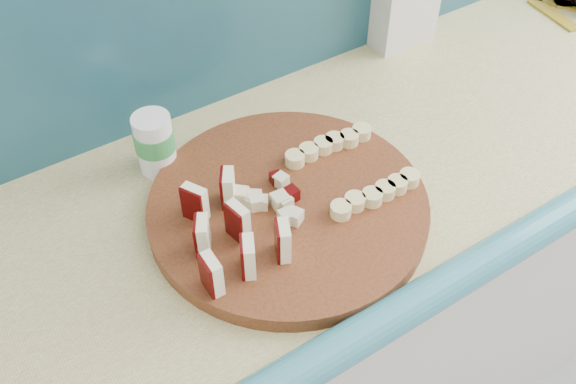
{
  "coord_description": "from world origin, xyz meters",
  "views": [
    {
      "loc": [
        -0.86,
        0.85,
        1.7
      ],
      "look_at": [
        -0.47,
        1.45,
        0.96
      ],
      "focal_mm": 40.0,
      "sensor_mm": 36.0,
      "label": 1
    }
  ],
  "objects": [
    {
      "name": "cutting_board",
      "position": [
        -0.47,
        1.45,
        0.92
      ],
      "size": [
        0.47,
        0.47,
        0.03
      ],
      "primitive_type": "cylinder",
      "rotation": [
        0.0,
        0.0,
        -0.03
      ],
      "color": "#4A1E10",
      "rests_on": "kitchen_counter"
    },
    {
      "name": "apple_wedges",
      "position": [
        -0.59,
        1.42,
        0.97
      ],
      "size": [
        0.14,
        0.18,
        0.06
      ],
      "color": "#FCF5CA",
      "rests_on": "cutting_board"
    },
    {
      "name": "banana_peel",
      "position": [
        0.44,
        1.64,
        0.91
      ],
      "size": [
        0.2,
        0.17,
        0.01
      ],
      "rotation": [
        0.0,
        0.0,
        0.3
      ],
      "color": "#B09022",
      "rests_on": "kitchen_counter"
    },
    {
      "name": "canister",
      "position": [
        -0.6,
        1.67,
        0.97
      ],
      "size": [
        0.07,
        0.07,
        0.11
      ],
      "rotation": [
        0.0,
        0.0,
        0.0
      ],
      "color": "white",
      "rests_on": "kitchen_counter"
    },
    {
      "name": "apple_chunks",
      "position": [
        -0.5,
        1.45,
        0.95
      ],
      "size": [
        0.08,
        0.07,
        0.02
      ],
      "color": "beige",
      "rests_on": "cutting_board"
    },
    {
      "name": "kitchen_counter",
      "position": [
        0.1,
        1.5,
        0.46
      ],
      "size": [
        2.2,
        0.63,
        0.91
      ],
      "color": "silver",
      "rests_on": "ground"
    },
    {
      "name": "banana_slices",
      "position": [
        -0.34,
        1.45,
        0.95
      ],
      "size": [
        0.18,
        0.18,
        0.02
      ],
      "color": "beige",
      "rests_on": "cutting_board"
    }
  ]
}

